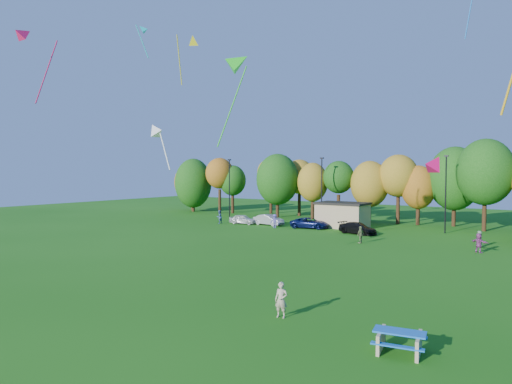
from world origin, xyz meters
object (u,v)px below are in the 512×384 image
Objects in this scene: kite_flyer at (281,300)px; car_c at (310,223)px; picnic_table at (400,340)px; car_b at (269,220)px; car_d at (358,228)px; car_a at (243,219)px.

car_c is at bearing 103.92° from kite_flyer.
car_b is (-27.77, 32.74, 0.20)m from picnic_table.
car_c is 7.13m from car_d.
kite_flyer is 39.90m from car_a.
picnic_table is 42.94m from car_b.
picnic_table is at bearing -158.70° from car_c.
car_b is 13.13m from car_d.
car_a is (-31.44, 31.90, 0.14)m from picnic_table.
car_a is 0.88× the size of car_b.
picnic_table is 34.78m from car_d.
car_c is 1.05× the size of car_d.
kite_flyer is 0.38× the size of car_d.
car_d reaches higher than car_a.
car_b is at bearing 96.71° from car_d.
car_c is at bearing -82.75° from car_b.
kite_flyer is 31.69m from car_d.
kite_flyer is at bearing -152.35° from car_d.
picnic_table is 0.60× the size of car_a.
car_a is 0.78× the size of car_c.
car_a is at bearing 124.24° from picnic_table.
car_a is at bearing 100.76° from car_d.
car_b reaches higher than picnic_table.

